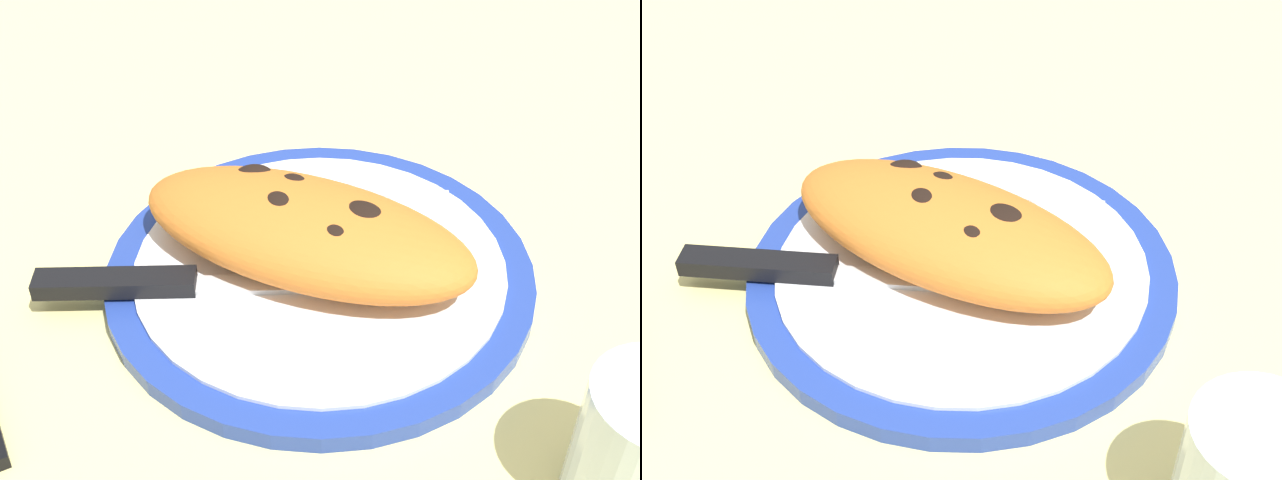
{
  "view_description": "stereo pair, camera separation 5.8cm",
  "coord_description": "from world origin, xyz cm",
  "views": [
    {
      "loc": [
        -8.53,
        44.0,
        40.69
      ],
      "look_at": [
        0.0,
        0.0,
        3.62
      ],
      "focal_mm": 48.39,
      "sensor_mm": 36.0,
      "label": 1
    },
    {
      "loc": [
        -14.15,
        42.52,
        40.69
      ],
      "look_at": [
        0.0,
        0.0,
        3.62
      ],
      "focal_mm": 48.39,
      "sensor_mm": 36.0,
      "label": 2
    }
  ],
  "objects": [
    {
      "name": "ground_plane",
      "position": [
        0.0,
        0.0,
        -1.5
      ],
      "size": [
        150.0,
        150.0,
        3.0
      ],
      "primitive_type": "cube",
      "color": "#E5D684"
    },
    {
      "name": "calzone",
      "position": [
        1.02,
        -0.13,
        4.26
      ],
      "size": [
        25.55,
        15.41,
        5.26
      ],
      "color": "orange",
      "rests_on": "plate"
    },
    {
      "name": "fork",
      "position": [
        1.94,
        -7.82,
        1.82
      ],
      "size": [
        17.09,
        3.73,
        0.4
      ],
      "color": "silver",
      "rests_on": "plate"
    },
    {
      "name": "plate",
      "position": [
        0.0,
        0.0,
        0.78
      ],
      "size": [
        29.53,
        29.53,
        1.62
      ],
      "color": "#233D99",
      "rests_on": "ground_plane"
    },
    {
      "name": "knife",
      "position": [
        10.06,
        4.68,
        2.12
      ],
      "size": [
        23.15,
        6.83,
        1.2
      ],
      "color": "silver",
      "rests_on": "plate"
    }
  ]
}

